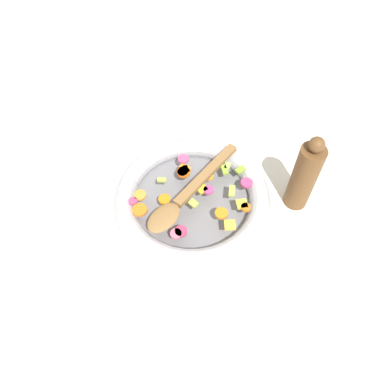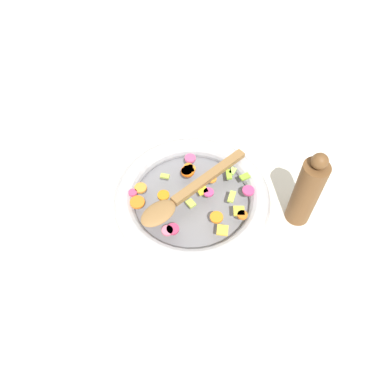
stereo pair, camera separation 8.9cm
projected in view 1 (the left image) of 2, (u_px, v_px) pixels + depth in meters
ground_plane at (192, 204)px, 0.93m from camera, size 4.00×4.00×0.00m
skillet at (192, 199)px, 0.91m from camera, size 0.38×0.38×0.05m
chopped_vegetables at (192, 193)px, 0.88m from camera, size 0.30×0.25×0.01m
wooden_spoon at (186, 195)px, 0.87m from camera, size 0.25×0.25×0.01m
pepper_mill at (304, 176)px, 0.85m from camera, size 0.06×0.06×0.22m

